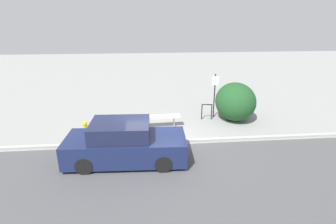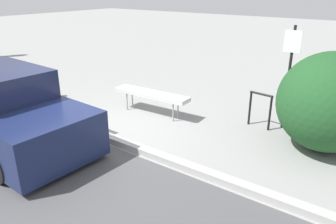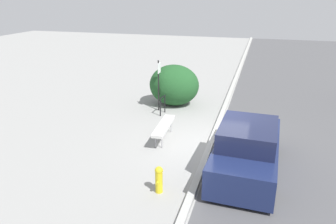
% 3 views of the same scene
% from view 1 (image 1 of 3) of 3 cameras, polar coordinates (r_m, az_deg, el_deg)
% --- Properties ---
extents(ground_plane, '(60.00, 60.00, 0.00)m').
position_cam_1_polar(ground_plane, '(11.07, -2.69, -6.88)').
color(ground_plane, gray).
extents(curb, '(60.00, 0.20, 0.13)m').
position_cam_1_polar(curb, '(11.05, -2.70, -6.58)').
color(curb, '#A8A8A3').
rests_on(curb, ground_plane).
extents(bench, '(2.06, 0.50, 0.58)m').
position_cam_1_polar(bench, '(12.47, -1.97, -1.11)').
color(bench, '#99999E').
rests_on(bench, ground_plane).
extents(bike_rack, '(0.55, 0.11, 0.83)m').
position_cam_1_polar(bike_rack, '(13.60, 8.43, 0.41)').
color(bike_rack, black).
rests_on(bike_rack, ground_plane).
extents(sign_post, '(0.36, 0.08, 2.30)m').
position_cam_1_polar(sign_post, '(13.73, 10.12, 4.37)').
color(sign_post, black).
rests_on(sign_post, ground_plane).
extents(fire_hydrant, '(0.36, 0.22, 0.77)m').
position_cam_1_polar(fire_hydrant, '(11.99, -17.56, -3.53)').
color(fire_hydrant, gold).
rests_on(fire_hydrant, ground_plane).
extents(shrub_hedge, '(1.99, 2.35, 1.93)m').
position_cam_1_polar(shrub_hedge, '(13.73, 14.44, 2.21)').
color(shrub_hedge, '#1E4C23').
rests_on(shrub_hedge, ground_plane).
extents(parked_car_near, '(4.36, 1.95, 1.53)m').
position_cam_1_polar(parked_car_near, '(9.65, -9.37, -6.85)').
color(parked_car_near, black).
rests_on(parked_car_near, ground_plane).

